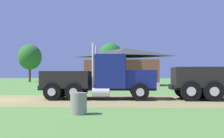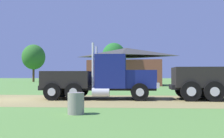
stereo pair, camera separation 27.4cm
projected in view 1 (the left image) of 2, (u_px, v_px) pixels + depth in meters
name	position (u px, v px, depth m)	size (l,w,h in m)	color
ground_plane	(12.00, 100.00, 15.08)	(200.00, 200.00, 0.00)	#56873C
dirt_track	(12.00, 100.00, 15.08)	(120.00, 6.94, 0.01)	olive
truck_foreground_white	(101.00, 79.00, 15.63)	(7.19, 2.69, 3.38)	black
steel_barrel	(79.00, 103.00, 9.51)	(0.62, 0.62, 0.82)	gray
shed_building	(124.00, 67.00, 36.83)	(11.52, 7.81, 5.45)	brown
tree_left	(30.00, 57.00, 53.82)	(4.90, 4.90, 8.02)	#513823
tree_mid	(111.00, 56.00, 52.15)	(4.80, 4.80, 8.12)	#513823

